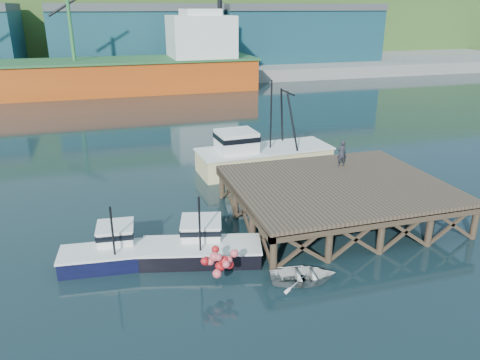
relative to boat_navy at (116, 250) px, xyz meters
name	(u,v)px	position (x,y,z in m)	size (l,w,h in m)	color
ground	(247,228)	(7.20, 1.81, -0.66)	(300.00, 300.00, 0.00)	black
wharf	(339,187)	(12.70, 1.62, 1.28)	(12.00, 10.00, 2.62)	brown
far_quay	(136,67)	(7.20, 71.81, 0.34)	(160.00, 40.00, 2.00)	gray
warehouse_mid	(136,38)	(7.20, 66.81, 5.84)	(28.00, 16.00, 9.00)	#194553
warehouse_right	(293,35)	(37.20, 66.81, 5.84)	(30.00, 16.00, 9.00)	#194553
cargo_ship	(87,70)	(-1.27, 49.81, 2.65)	(55.50, 10.00, 13.75)	#C34912
hillside	(121,10)	(7.20, 101.81, 10.34)	(220.00, 50.00, 22.00)	#2D511E
boat_navy	(116,250)	(0.00, 0.00, 0.00)	(5.41, 3.09, 3.29)	black
boat_black	(201,246)	(4.03, -0.71, 0.00)	(6.19, 5.13, 3.61)	black
trawler	(262,153)	(11.24, 10.92, 0.73)	(10.27, 4.16, 6.76)	#EEE39A
dinghy	(303,276)	(7.95, -4.15, -0.35)	(2.15, 3.01, 0.62)	silver
dockworker	(342,153)	(14.30, 4.44, 2.31)	(0.62, 0.41, 1.70)	#212129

